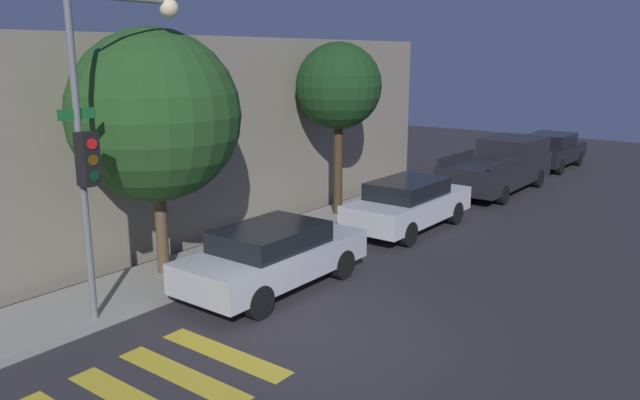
% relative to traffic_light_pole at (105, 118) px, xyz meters
% --- Properties ---
extents(ground_plane, '(60.00, 60.00, 0.00)m').
position_rel_traffic_light_pole_xyz_m(ground_plane, '(1.52, -3.37, -3.69)').
color(ground_plane, '#2D2B30').
extents(sidewalk, '(26.00, 2.02, 0.14)m').
position_rel_traffic_light_pole_xyz_m(sidewalk, '(1.52, 0.84, -3.62)').
color(sidewalk, gray).
rests_on(sidewalk, ground).
extents(building_row, '(26.00, 6.00, 5.20)m').
position_rel_traffic_light_pole_xyz_m(building_row, '(1.52, 5.25, -1.09)').
color(building_row, gray).
rests_on(building_row, ground).
extents(crosswalk, '(3.11, 2.60, 0.00)m').
position_rel_traffic_light_pole_xyz_m(crosswalk, '(-1.17, -2.57, -3.69)').
color(crosswalk, gold).
rests_on(crosswalk, ground).
extents(traffic_light_pole, '(2.58, 0.56, 5.84)m').
position_rel_traffic_light_pole_xyz_m(traffic_light_pole, '(0.00, 0.00, 0.00)').
color(traffic_light_pole, slate).
rests_on(traffic_light_pole, ground).
extents(sedan_near_corner, '(4.28, 1.80, 1.36)m').
position_rel_traffic_light_pole_xyz_m(sedan_near_corner, '(2.83, -1.27, -2.96)').
color(sedan_near_corner, '#B7BABF').
rests_on(sedan_near_corner, ground).
extents(sedan_middle, '(4.37, 1.74, 1.42)m').
position_rel_traffic_light_pole_xyz_m(sedan_middle, '(8.43, -1.27, -2.93)').
color(sedan_middle, silver).
rests_on(sedan_middle, ground).
extents(pickup_truck, '(5.50, 2.10, 1.78)m').
position_rel_traffic_light_pole_xyz_m(pickup_truck, '(14.96, -1.27, -2.79)').
color(pickup_truck, black).
rests_on(pickup_truck, ground).
extents(sedan_far_end, '(4.28, 1.83, 1.49)m').
position_rel_traffic_light_pole_xyz_m(sedan_far_end, '(20.64, -1.27, -2.91)').
color(sedan_far_end, black).
rests_on(sedan_far_end, ground).
extents(tree_near_corner, '(3.55, 3.55, 5.31)m').
position_rel_traffic_light_pole_xyz_m(tree_near_corner, '(1.86, 1.05, -0.17)').
color(tree_near_corner, brown).
rests_on(tree_near_corner, ground).
extents(tree_midblock, '(2.46, 2.46, 5.11)m').
position_rel_traffic_light_pole_xyz_m(tree_midblock, '(8.32, 1.05, 0.16)').
color(tree_midblock, '#42301E').
rests_on(tree_midblock, ground).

